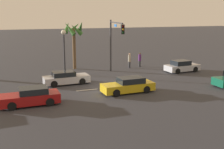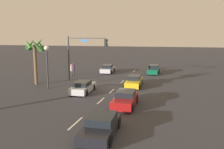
{
  "view_description": "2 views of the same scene",
  "coord_description": "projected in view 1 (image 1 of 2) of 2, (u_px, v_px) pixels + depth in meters",
  "views": [
    {
      "loc": [
        -8.47,
        -24.0,
        6.81
      ],
      "look_at": [
        0.6,
        0.28,
        1.21
      ],
      "focal_mm": 44.97,
      "sensor_mm": 36.0,
      "label": 1
    },
    {
      "loc": [
        -26.91,
        -6.56,
        6.2
      ],
      "look_at": [
        0.95,
        0.71,
        1.43
      ],
      "focal_mm": 37.5,
      "sensor_mm": 36.0,
      "label": 2
    }
  ],
  "objects": [
    {
      "name": "lane_stripe_4",
      "position": [
        144.0,
        84.0,
        27.63
      ],
      "size": [
        1.95,
        0.14,
        0.01
      ],
      "primitive_type": "cube",
      "color": "silver",
      "rests_on": "ground_plane"
    },
    {
      "name": "lane_stripe_2",
      "position": [
        42.0,
        94.0,
        24.26
      ],
      "size": [
        2.3,
        0.14,
        0.01
      ],
      "primitive_type": "cube",
      "color": "silver",
      "rests_on": "ground_plane"
    },
    {
      "name": "streetlamp",
      "position": [
        64.0,
        43.0,
        31.75
      ],
      "size": [
        0.56,
        0.56,
        5.08
      ],
      "color": "#2D2D33",
      "rests_on": "ground_plane"
    },
    {
      "name": "palm_tree_1",
      "position": [
        74.0,
        33.0,
        34.58
      ],
      "size": [
        2.62,
        2.71,
        6.11
      ],
      "color": "brown",
      "rests_on": "ground_plane"
    },
    {
      "name": "lane_stripe_3",
      "position": [
        87.0,
        90.0,
        25.64
      ],
      "size": [
        2.01,
        0.14,
        0.01
      ],
      "primitive_type": "cube",
      "color": "silver",
      "rests_on": "ground_plane"
    },
    {
      "name": "car_3",
      "position": [
        66.0,
        78.0,
        27.71
      ],
      "size": [
        4.55,
        2.01,
        1.28
      ],
      "color": "#B7B7BC",
      "rests_on": "ground_plane"
    },
    {
      "name": "lane_stripe_5",
      "position": [
        224.0,
        77.0,
        31.01
      ],
      "size": [
        1.81,
        0.14,
        0.01
      ],
      "primitive_type": "cube",
      "color": "silver",
      "rests_on": "ground_plane"
    },
    {
      "name": "ground_plane",
      "position": [
        107.0,
        88.0,
        26.31
      ],
      "size": [
        220.0,
        220.0,
        0.0
      ],
      "primitive_type": "plane",
      "color": "#333338"
    },
    {
      "name": "traffic_signal",
      "position": [
        115.0,
        37.0,
        31.4
      ],
      "size": [
        1.1,
        6.04,
        6.15
      ],
      "color": "#38383D",
      "rests_on": "ground_plane"
    },
    {
      "name": "pedestrian_1",
      "position": [
        140.0,
        59.0,
        36.91
      ],
      "size": [
        0.4,
        0.4,
        1.84
      ],
      "color": "#333338",
      "rests_on": "ground_plane"
    },
    {
      "name": "car_5",
      "position": [
        31.0,
        97.0,
        21.35
      ],
      "size": [
        4.4,
        1.95,
        1.35
      ],
      "color": "maroon",
      "rests_on": "ground_plane"
    },
    {
      "name": "car_1",
      "position": [
        128.0,
        86.0,
        24.75
      ],
      "size": [
        4.71,
        1.89,
        1.35
      ],
      "color": "gold",
      "rests_on": "ground_plane"
    },
    {
      "name": "car_4",
      "position": [
        182.0,
        66.0,
        33.71
      ],
      "size": [
        4.24,
        2.06,
        1.38
      ],
      "color": "#B7B7BC",
      "rests_on": "ground_plane"
    },
    {
      "name": "pedestrian_0",
      "position": [
        130.0,
        60.0,
        35.98
      ],
      "size": [
        0.46,
        0.46,
        1.91
      ],
      "color": "#333338",
      "rests_on": "ground_plane"
    }
  ]
}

